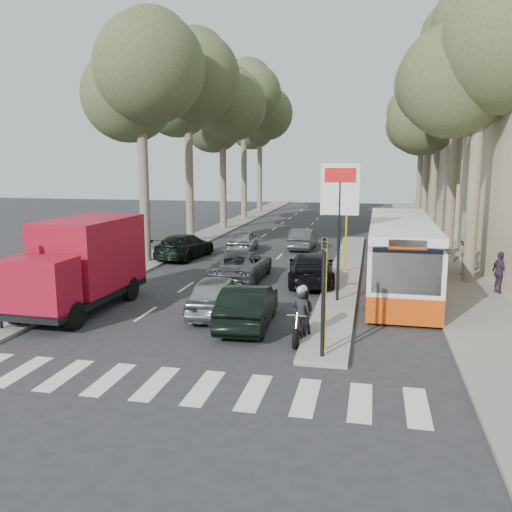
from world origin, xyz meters
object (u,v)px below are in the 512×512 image
(dark_hatchback, at_px, (248,305))
(red_truck, at_px, (82,263))
(silver_hatchback, at_px, (216,294))
(motorcycle, at_px, (302,314))
(city_bus, at_px, (400,252))

(dark_hatchback, xyz_separation_m, red_truck, (-6.70, 0.75, 1.10))
(silver_hatchback, xyz_separation_m, motorcycle, (3.51, -2.26, 0.07))
(dark_hatchback, bearing_deg, silver_hatchback, -42.98)
(silver_hatchback, bearing_deg, red_truck, 0.21)
(silver_hatchback, relative_size, red_truck, 0.67)
(city_bus, distance_m, motorcycle, 8.59)
(silver_hatchback, height_order, red_truck, red_truck)
(silver_hatchback, distance_m, red_truck, 5.33)
(silver_hatchback, xyz_separation_m, dark_hatchback, (1.50, -1.26, -0.01))
(silver_hatchback, height_order, city_bus, city_bus)
(silver_hatchback, bearing_deg, motorcycle, 141.83)
(red_truck, relative_size, motorcycle, 3.10)
(motorcycle, bearing_deg, red_truck, 172.06)
(dark_hatchback, relative_size, city_bus, 0.37)
(red_truck, xyz_separation_m, city_bus, (12.07, 6.10, -0.17))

